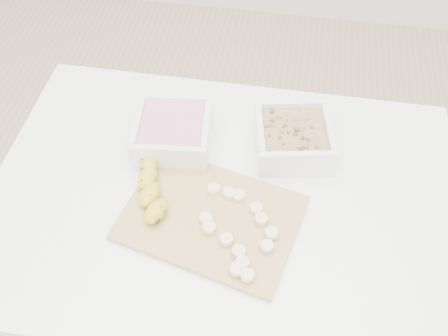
% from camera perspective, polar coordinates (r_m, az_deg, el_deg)
% --- Properties ---
extents(ground, '(3.50, 3.50, 0.00)m').
position_cam_1_polar(ground, '(1.73, -0.17, -17.48)').
color(ground, '#C6AD89').
rests_on(ground, ground).
extents(table, '(1.00, 0.70, 0.75)m').
position_cam_1_polar(table, '(1.14, -0.25, -5.98)').
color(table, white).
rests_on(table, ground).
extents(bowl_yogurt, '(0.18, 0.18, 0.08)m').
position_cam_1_polar(bowl_yogurt, '(1.13, -5.87, 4.06)').
color(bowl_yogurt, white).
rests_on(bowl_yogurt, table).
extents(bowl_granola, '(0.19, 0.19, 0.08)m').
position_cam_1_polar(bowl_granola, '(1.12, 7.91, 3.44)').
color(bowl_granola, white).
rests_on(bowl_granola, table).
extents(cutting_board, '(0.39, 0.32, 0.01)m').
position_cam_1_polar(cutting_board, '(1.02, -1.52, -5.70)').
color(cutting_board, tan).
rests_on(cutting_board, table).
extents(banana, '(0.06, 0.22, 0.04)m').
position_cam_1_polar(banana, '(1.05, -8.01, -1.44)').
color(banana, gold).
rests_on(banana, cutting_board).
extents(banana_slices, '(0.16, 0.21, 0.02)m').
position_cam_1_polar(banana_slices, '(0.99, 1.69, -7.05)').
color(banana_slices, beige).
rests_on(banana_slices, cutting_board).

